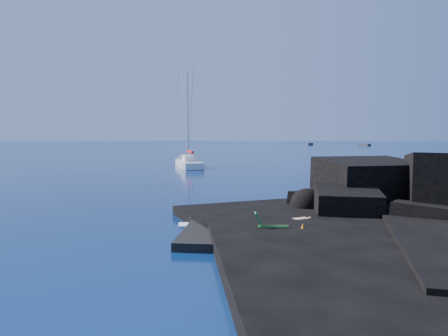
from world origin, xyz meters
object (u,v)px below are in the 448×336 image
(marker_cone, at_px, (303,229))
(distant_boat_b, at_px, (364,146))
(deck_chair, at_px, (274,222))
(sunbather, at_px, (301,220))
(distant_boat_a, at_px, (310,145))
(sailboat, at_px, (189,167))

(marker_cone, distance_m, distant_boat_b, 132.26)
(deck_chair, xyz_separation_m, sunbather, (1.42, 1.80, -0.30))
(distant_boat_a, xyz_separation_m, distant_boat_b, (15.97, -8.72, 0.00))
(marker_cone, height_order, distant_boat_a, marker_cone)
(distant_boat_a, bearing_deg, deck_chair, -94.15)
(sunbather, relative_size, marker_cone, 3.44)
(distant_boat_b, bearing_deg, deck_chair, -132.95)
(sailboat, relative_size, distant_boat_b, 2.71)
(deck_chair, distance_m, distant_boat_a, 136.50)
(deck_chair, height_order, marker_cone, deck_chair)
(deck_chair, xyz_separation_m, distant_boat_a, (28.01, 133.60, -0.83))
(marker_cone, xyz_separation_m, distant_boat_b, (42.84, 125.13, -0.60))
(sailboat, height_order, distant_boat_b, sailboat)
(deck_chair, relative_size, marker_cone, 2.85)
(distant_boat_a, height_order, distant_boat_b, distant_boat_a)
(sunbather, bearing_deg, deck_chair, -153.36)
(sunbather, bearing_deg, distant_boat_a, 53.56)
(sunbather, height_order, distant_boat_a, sunbather)
(deck_chair, bearing_deg, distant_boat_a, 78.78)
(sunbather, bearing_deg, marker_cone, -122.66)
(sailboat, xyz_separation_m, distant_boat_a, (34.52, 95.78, 0.00))
(sailboat, distance_m, distant_boat_b, 100.65)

